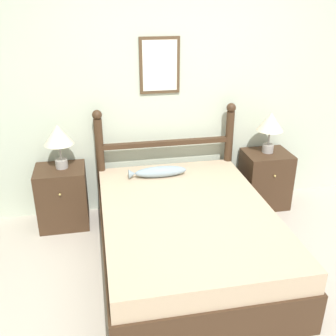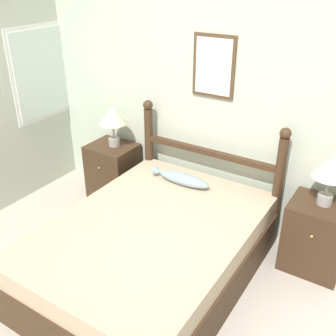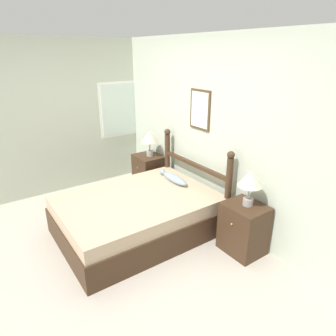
{
  "view_description": "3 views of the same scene",
  "coord_description": "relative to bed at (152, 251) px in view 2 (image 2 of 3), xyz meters",
  "views": [
    {
      "loc": [
        -0.87,
        -2.22,
        2.22
      ],
      "look_at": [
        -0.25,
        0.97,
        0.77
      ],
      "focal_mm": 42.0,
      "sensor_mm": 36.0,
      "label": 1
    },
    {
      "loc": [
        1.34,
        -1.48,
        2.35
      ],
      "look_at": [
        -0.2,
        0.95,
        0.87
      ],
      "focal_mm": 42.0,
      "sensor_mm": 36.0,
      "label": 2
    },
    {
      "loc": [
        2.98,
        -1.08,
        2.33
      ],
      "look_at": [
        -0.13,
        1.1,
        0.84
      ],
      "focal_mm": 32.0,
      "sensor_mm": 36.0,
      "label": 3
    }
  ],
  "objects": [
    {
      "name": "ground_plane",
      "position": [
        0.15,
        -0.61,
        -0.26
      ],
      "size": [
        16.0,
        16.0,
        0.0
      ],
      "primitive_type": "plane",
      "color": "#B7AD9E"
    },
    {
      "name": "bed",
      "position": [
        0.0,
        0.0,
        0.0
      ],
      "size": [
        1.47,
        2.03,
        0.53
      ],
      "color": "#3D2819",
      "rests_on": "ground_plane"
    },
    {
      "name": "headboard",
      "position": [
        0.0,
        0.97,
        0.37
      ],
      "size": [
        1.48,
        0.1,
        1.17
      ],
      "color": "#3D2819",
      "rests_on": "ground_plane"
    },
    {
      "name": "table_lamp_right",
      "position": [
        1.11,
        0.87,
        0.69
      ],
      "size": [
        0.28,
        0.28,
        0.44
      ],
      "color": "gray",
      "rests_on": "nightstand_right"
    },
    {
      "name": "table_lamp_left",
      "position": [
        -1.07,
        0.87,
        0.69
      ],
      "size": [
        0.28,
        0.28,
        0.44
      ],
      "color": "gray",
      "rests_on": "nightstand_left"
    },
    {
      "name": "wall_back",
      "position": [
        0.15,
        1.12,
        1.02
      ],
      "size": [
        6.4,
        0.08,
        2.55
      ],
      "color": "beige",
      "rests_on": "ground_plane"
    },
    {
      "name": "fish_pillow",
      "position": [
        -0.13,
        0.7,
        0.32
      ],
      "size": [
        0.59,
        0.14,
        0.11
      ],
      "color": "#8499A3",
      "rests_on": "bed"
    },
    {
      "name": "nightstand_left",
      "position": [
        -1.1,
        0.85,
        0.05
      ],
      "size": [
        0.49,
        0.44,
        0.63
      ],
      "color": "#3D2819",
      "rests_on": "ground_plane"
    },
    {
      "name": "nightstand_right",
      "position": [
        1.1,
        0.85,
        0.05
      ],
      "size": [
        0.49,
        0.44,
        0.63
      ],
      "color": "#3D2819",
      "rests_on": "ground_plane"
    }
  ]
}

